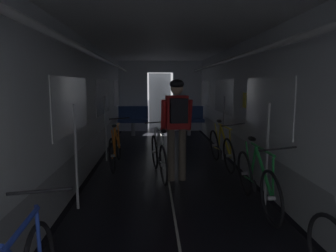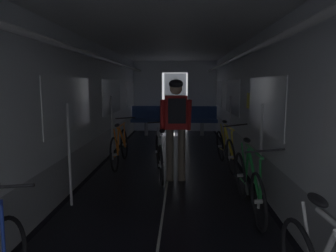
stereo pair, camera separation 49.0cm
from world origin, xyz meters
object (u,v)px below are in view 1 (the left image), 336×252
at_px(bench_seat_far_left, 133,118).
at_px(person_cyclist_aisle, 177,119).
at_px(bench_seat_far_right, 189,118).
at_px(bicycle_green, 257,181).
at_px(bicycle_orange, 115,148).
at_px(bicycle_yellow, 221,148).
at_px(bicycle_silver_in_aisle, 159,155).

relative_size(bench_seat_far_left, person_cyclist_aisle, 0.57).
xyz_separation_m(bench_seat_far_right, person_cyclist_aisle, (-0.76, -4.82, 0.50)).
height_order(bench_seat_far_right, bicycle_green, bench_seat_far_right).
bearing_deg(bench_seat_far_left, person_cyclist_aisle, -77.77).
bearing_deg(bench_seat_far_left, bicycle_orange, -91.74).
height_order(bench_seat_far_left, bicycle_orange, bench_seat_far_left).
bearing_deg(bicycle_orange, bicycle_yellow, -2.54).
height_order(bicycle_orange, bicycle_green, bicycle_green).
bearing_deg(bicycle_silver_in_aisle, person_cyclist_aisle, -41.53).
bearing_deg(person_cyclist_aisle, bench_seat_far_right, 81.10).
xyz_separation_m(bench_seat_far_left, bicycle_silver_in_aisle, (0.74, -4.55, -0.18)).
bearing_deg(bicycle_silver_in_aisle, bicycle_orange, 139.92).
bearing_deg(bench_seat_far_left, bicycle_silver_in_aisle, -80.74).
distance_m(bench_seat_far_right, bicycle_green, 6.09).
relative_size(bicycle_orange, bicycle_yellow, 1.00).
bearing_deg(bicycle_yellow, bench_seat_far_left, 117.13).
height_order(bench_seat_far_left, bicycle_silver_in_aisle, bench_seat_far_left).
bearing_deg(bench_seat_far_right, bicycle_green, -88.03).
bearing_deg(bicycle_green, bench_seat_far_right, 91.97).
relative_size(person_cyclist_aisle, bicycle_silver_in_aisle, 1.03).
xyz_separation_m(bicycle_yellow, bicycle_green, (-0.00, -2.16, 0.00)).
relative_size(bicycle_orange, bicycle_silver_in_aisle, 1.00).
height_order(bicycle_yellow, bicycle_green, bicycle_yellow).
bearing_deg(bicycle_yellow, person_cyclist_aisle, -137.15).
bearing_deg(person_cyclist_aisle, bicycle_orange, 139.54).
xyz_separation_m(person_cyclist_aisle, bicycle_silver_in_aisle, (-0.30, 0.27, -0.69)).
relative_size(bench_seat_far_left, bicycle_green, 0.58).
xyz_separation_m(bicycle_orange, person_cyclist_aisle, (1.16, -0.99, 0.69)).
xyz_separation_m(bicycle_yellow, person_cyclist_aisle, (-0.97, -0.90, 0.69)).
height_order(bench_seat_far_left, person_cyclist_aisle, person_cyclist_aisle).
distance_m(bench_seat_far_right, bicycle_orange, 4.29).
height_order(bench_seat_far_right, bicycle_silver_in_aisle, bench_seat_far_right).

